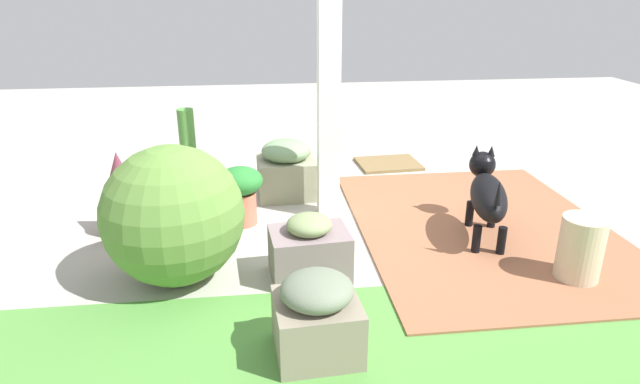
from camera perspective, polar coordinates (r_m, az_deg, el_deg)
ground_plane at (r=4.15m, az=5.12°, el=-2.73°), size 12.00×12.00×0.00m
brick_path at (r=4.12m, az=16.88°, el=-3.63°), size 1.80×2.40×0.02m
porch_pillar at (r=3.89m, az=0.94°, el=12.59°), size 0.15×0.15×2.18m
stone_planter_nearest at (r=4.50m, az=-3.56°, el=2.44°), size 0.49×0.46×0.48m
stone_planter_mid at (r=3.26m, az=-1.12°, el=-6.08°), size 0.50×0.38×0.40m
stone_planter_far at (r=2.61m, az=-0.31°, el=-13.02°), size 0.42×0.40×0.43m
round_shrub at (r=3.25m, az=-15.26°, el=-2.41°), size 0.83×0.83×0.83m
terracotta_pot_tall at (r=4.66m, az=-13.63°, el=2.90°), size 0.24×0.24×0.73m
terracotta_pot_spiky at (r=4.02m, az=-20.24°, el=-0.36°), size 0.28×0.28×0.61m
terracotta_pot_broad at (r=3.98m, az=-8.42°, el=0.14°), size 0.33×0.33×0.44m
dog at (r=3.86m, az=17.28°, el=-0.10°), size 0.40×0.84×0.58m
ceramic_urn at (r=3.56m, az=25.84°, el=-5.51°), size 0.26×0.26×0.41m
doormat at (r=5.36m, az=7.25°, el=2.99°), size 0.62×0.52×0.03m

